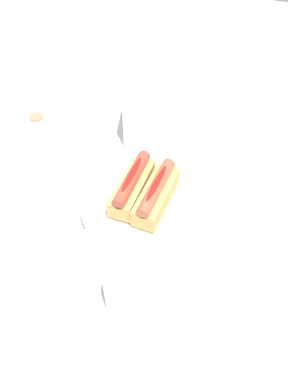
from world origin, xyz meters
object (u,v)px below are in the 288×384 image
at_px(serving_bowl, 144,204).
at_px(water_glass, 125,296).
at_px(hotdog_back, 132,185).
at_px(napkin_box, 135,110).
at_px(hotdog_front, 156,194).
at_px(paper_towel_roll, 42,140).

xyz_separation_m(serving_bowl, water_glass, (-0.22, -0.05, 0.02)).
distance_m(hotdog_back, napkin_box, 0.24).
bearing_deg(hotdog_front, paper_towel_roll, 77.67).
bearing_deg(napkin_box, hotdog_back, -174.75).
xyz_separation_m(hotdog_front, napkin_box, (0.23, 0.14, 0.01)).
distance_m(serving_bowl, hotdog_back, 0.05).
relative_size(hotdog_front, napkin_box, 1.01).
relative_size(hotdog_front, paper_towel_roll, 1.13).
distance_m(serving_bowl, paper_towel_roll, 0.29).
distance_m(serving_bowl, napkin_box, 0.26).
bearing_deg(hotdog_back, water_glass, -162.12).
bearing_deg(serving_bowl, hotdog_back, 84.10).
xyz_separation_m(serving_bowl, hotdog_front, (-0.00, -0.03, 0.05)).
bearing_deg(hotdog_front, serving_bowl, 84.10).
height_order(serving_bowl, water_glass, water_glass).
distance_m(water_glass, napkin_box, 0.48).
xyz_separation_m(hotdog_back, paper_towel_roll, (0.06, 0.25, -0.00)).
distance_m(hotdog_back, water_glass, 0.24).
bearing_deg(serving_bowl, napkin_box, 25.20).
relative_size(serving_bowl, paper_towel_roll, 2.04).
xyz_separation_m(paper_towel_roll, napkin_box, (0.17, -0.17, 0.01)).
xyz_separation_m(water_glass, napkin_box, (0.45, 0.15, 0.04)).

